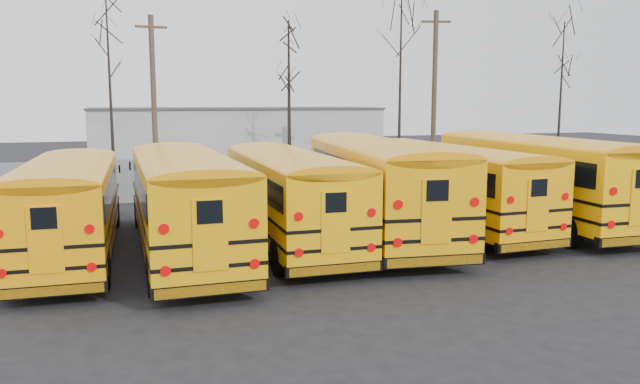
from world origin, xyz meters
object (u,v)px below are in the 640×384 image
object	(u,v)px
bus_d	(377,179)
utility_pole_right	(434,92)
bus_c	(288,189)
utility_pole_left	(154,102)
bus_e	(447,179)
bus_a	(68,200)
bus_f	(532,171)
bus_b	(185,195)

from	to	relation	value
bus_d	utility_pole_right	xyz separation A→B (m)	(10.36, 15.75, 3.20)
bus_c	utility_pole_left	size ratio (longest dim) A/B	1.24
bus_e	bus_c	bearing A→B (deg)	-175.85
bus_c	bus_e	world-z (taller)	bus_e
bus_a	bus_e	distance (m)	12.76
utility_pole_right	bus_f	bearing A→B (deg)	-89.65
utility_pole_right	bus_d	bearing A→B (deg)	-108.94
bus_c	utility_pole_left	xyz separation A→B (m)	(-3.41, 14.18, 2.78)
bus_b	bus_c	size ratio (longest dim) A/B	1.04
utility_pole_left	utility_pole_right	xyz separation A→B (m)	(16.98, 1.83, 0.60)
bus_a	utility_pole_left	distance (m)	14.72
bus_a	bus_e	size ratio (longest dim) A/B	0.97
bus_b	bus_c	xyz separation A→B (m)	(3.31, 0.67, -0.06)
bus_b	bus_f	size ratio (longest dim) A/B	0.94
bus_b	bus_f	xyz separation A→B (m)	(13.04, 1.34, 0.11)
bus_d	bus_e	xyz separation A→B (m)	(2.95, 0.43, -0.17)
bus_a	bus_f	world-z (taller)	bus_f
bus_a	utility_pole_right	world-z (taller)	utility_pole_right
bus_c	utility_pole_right	distance (m)	21.26
bus_b	bus_f	bearing A→B (deg)	5.01
bus_f	utility_pole_right	bearing A→B (deg)	77.19
bus_c	bus_f	world-z (taller)	bus_f
bus_e	bus_a	bearing A→B (deg)	-179.59
bus_d	utility_pole_left	distance (m)	15.63
utility_pole_left	utility_pole_right	size ratio (longest dim) A/B	0.88
bus_f	utility_pole_left	size ratio (longest dim) A/B	1.37
bus_a	bus_b	bearing A→B (deg)	-11.68
utility_pole_right	utility_pole_left	bearing A→B (deg)	-159.43
bus_f	utility_pole_right	size ratio (longest dim) A/B	1.21
bus_b	bus_f	distance (m)	13.10
bus_a	utility_pole_left	xyz separation A→B (m)	(3.17, 14.10, 2.82)
bus_a	bus_c	bearing A→B (deg)	0.53
bus_a	utility_pole_right	size ratio (longest dim) A/B	1.07
bus_b	bus_e	xyz separation A→B (m)	(9.46, 1.37, -0.05)
bus_c	bus_d	xyz separation A→B (m)	(3.20, 0.27, 0.17)
bus_e	utility_pole_left	bearing A→B (deg)	123.00
bus_f	bus_c	bearing A→B (deg)	-174.81
bus_a	bus_e	xyz separation A→B (m)	(12.74, 0.62, 0.06)
bus_c	utility_pole_right	bearing A→B (deg)	50.20
bus_f	bus_b	bearing A→B (deg)	-172.89
bus_c	bus_d	distance (m)	3.22
bus_c	bus_f	bearing A→B (deg)	4.41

